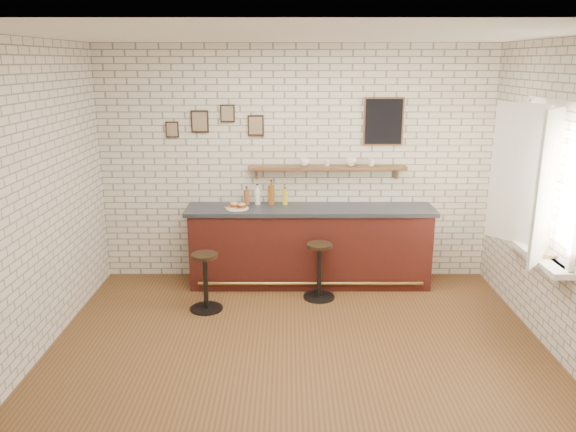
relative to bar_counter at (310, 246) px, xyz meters
name	(u,v)px	position (x,y,z in m)	size (l,w,h in m)	color
ground	(298,347)	(-0.18, -1.70, -0.51)	(5.00, 5.00, 0.00)	brown
bar_counter	(310,246)	(0.00, 0.00, 0.00)	(3.10, 0.65, 1.01)	#431612
sandwich_plate	(237,208)	(-0.91, -0.06, 0.51)	(0.28, 0.28, 0.01)	white
ciabatta_sandwich	(238,205)	(-0.90, -0.06, 0.55)	(0.20, 0.13, 0.07)	tan
potato_chips	(236,208)	(-0.93, -0.06, 0.52)	(0.26, 0.18, 0.00)	#C89246
bitters_bottle_brown	(247,197)	(-0.81, 0.16, 0.60)	(0.07, 0.07, 0.24)	brown
bitters_bottle_white	(257,196)	(-0.67, 0.16, 0.61)	(0.07, 0.07, 0.26)	white
bitters_bottle_amber	(271,194)	(-0.49, 0.16, 0.64)	(0.08, 0.08, 0.32)	brown
condiment_bottle_yellow	(285,197)	(-0.32, 0.16, 0.60)	(0.07, 0.07, 0.22)	yellow
bar_stool_left	(205,280)	(-1.23, -0.80, -0.14)	(0.38, 0.38, 0.68)	black
bar_stool_right	(319,269)	(0.10, -0.47, -0.14)	(0.40, 0.40, 0.69)	black
wall_shelf	(327,168)	(0.22, 0.20, 0.97)	(2.00, 0.18, 0.18)	brown
shelf_cup_a	(304,162)	(-0.07, 0.20, 1.04)	(0.12, 0.12, 0.10)	white
shelf_cup_b	(327,163)	(0.21, 0.20, 1.04)	(0.09, 0.09, 0.08)	white
shelf_cup_c	(351,162)	(0.52, 0.20, 1.05)	(0.13, 0.13, 0.10)	white
shelf_cup_d	(371,162)	(0.77, 0.20, 1.04)	(0.10, 0.10, 0.09)	white
back_wall_decor	(314,122)	(0.04, 0.28, 1.54)	(2.96, 0.02, 0.56)	black
window_sill	(533,253)	(2.22, -1.40, 0.39)	(0.20, 1.35, 0.06)	white
casement_window	(538,180)	(2.17, -1.40, 1.14)	(0.40, 1.30, 1.56)	white
book_lower	(538,254)	(2.20, -1.55, 0.43)	(0.17, 0.23, 0.02)	tan
book_upper	(538,252)	(2.20, -1.54, 0.45)	(0.17, 0.24, 0.02)	tan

